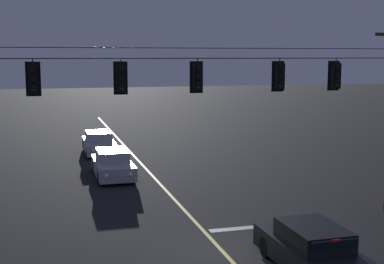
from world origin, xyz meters
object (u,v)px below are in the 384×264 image
(traffic_light_leftmost, at_px, (33,79))
(traffic_light_left_inner, at_px, (121,78))
(traffic_light_rightmost, at_px, (336,76))
(car_oncoming_lead, at_px, (113,165))
(car_oncoming_trailing, at_px, (99,143))
(car_waiting_near_lane, at_px, (312,250))
(traffic_light_centre, at_px, (198,77))
(traffic_light_right_inner, at_px, (280,76))

(traffic_light_leftmost, height_order, traffic_light_left_inner, same)
(traffic_light_rightmost, bearing_deg, car_oncoming_lead, 129.53)
(traffic_light_rightmost, height_order, car_oncoming_trailing, traffic_light_rightmost)
(traffic_light_leftmost, height_order, traffic_light_rightmost, same)
(car_waiting_near_lane, relative_size, car_oncoming_lead, 0.98)
(traffic_light_leftmost, distance_m, traffic_light_centre, 5.50)
(traffic_light_left_inner, distance_m, car_waiting_near_lane, 8.20)
(traffic_light_rightmost, distance_m, car_waiting_near_lane, 7.53)
(traffic_light_left_inner, distance_m, car_oncoming_trailing, 16.55)
(traffic_light_right_inner, bearing_deg, traffic_light_centre, 180.00)
(traffic_light_rightmost, bearing_deg, traffic_light_centre, 180.00)
(traffic_light_right_inner, bearing_deg, traffic_light_rightmost, 0.00)
(traffic_light_leftmost, xyz_separation_m, traffic_light_left_inner, (2.83, 0.00, 0.00))
(traffic_light_leftmost, relative_size, car_waiting_near_lane, 0.28)
(traffic_light_centre, height_order, traffic_light_rightmost, same)
(traffic_light_leftmost, xyz_separation_m, car_oncoming_lead, (3.58, 8.88, -4.76))
(traffic_light_right_inner, relative_size, car_oncoming_lead, 0.28)
(traffic_light_left_inner, height_order, car_oncoming_trailing, traffic_light_left_inner)
(traffic_light_centre, xyz_separation_m, car_oncoming_lead, (-1.92, 8.88, -4.76))
(traffic_light_centre, xyz_separation_m, traffic_light_right_inner, (3.11, 0.00, 0.00))
(traffic_light_centre, relative_size, car_waiting_near_lane, 0.28)
(traffic_light_centre, relative_size, car_oncoming_lead, 0.28)
(car_oncoming_trailing, bearing_deg, traffic_light_leftmost, -102.78)
(traffic_light_rightmost, relative_size, car_waiting_near_lane, 0.28)
(traffic_light_left_inner, distance_m, traffic_light_centre, 2.67)
(car_waiting_near_lane, xyz_separation_m, car_oncoming_trailing, (-3.94, 20.58, -0.00))
(traffic_light_centre, relative_size, traffic_light_rightmost, 1.00)
(traffic_light_centre, distance_m, car_oncoming_trailing, 16.64)
(traffic_light_centre, height_order, car_oncoming_trailing, traffic_light_centre)
(car_oncoming_lead, distance_m, car_oncoming_trailing, 6.95)
(traffic_light_right_inner, distance_m, traffic_light_rightmost, 2.30)
(traffic_light_centre, bearing_deg, car_oncoming_lead, 102.19)
(traffic_light_rightmost, bearing_deg, car_oncoming_trailing, 114.82)
(traffic_light_centre, distance_m, car_oncoming_lead, 10.25)
(traffic_light_rightmost, xyz_separation_m, car_waiting_near_lane, (-3.39, -4.75, -4.76))
(traffic_light_leftmost, distance_m, car_oncoming_lead, 10.69)
(car_oncoming_lead, xyz_separation_m, car_oncoming_trailing, (0.01, 6.95, 0.00))
(traffic_light_right_inner, xyz_separation_m, car_oncoming_lead, (-5.03, 8.88, -4.76))
(car_waiting_near_lane, xyz_separation_m, car_oncoming_lead, (-3.94, 13.62, -0.00))
(car_waiting_near_lane, bearing_deg, traffic_light_leftmost, 147.75)
(car_oncoming_trailing, bearing_deg, traffic_light_centre, -83.11)
(car_waiting_near_lane, bearing_deg, traffic_light_right_inner, 77.06)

